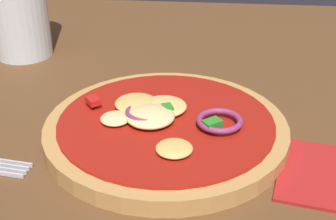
% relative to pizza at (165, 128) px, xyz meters
% --- Properties ---
extents(dining_table, '(1.37, 0.98, 0.03)m').
position_rel_pizza_xyz_m(dining_table, '(0.01, -0.03, -0.03)').
color(dining_table, brown).
rests_on(dining_table, ground).
extents(pizza, '(0.23, 0.23, 0.03)m').
position_rel_pizza_xyz_m(pizza, '(0.00, 0.00, 0.00)').
color(pizza, tan).
rests_on(pizza, dining_table).
extents(beer_glass, '(0.07, 0.07, 0.15)m').
position_rel_pizza_xyz_m(beer_glass, '(-0.21, 0.19, 0.06)').
color(beer_glass, silver).
rests_on(beer_glass, dining_table).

